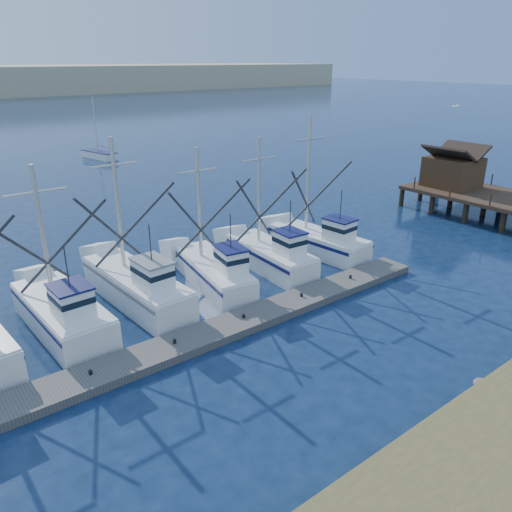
{
  "coord_description": "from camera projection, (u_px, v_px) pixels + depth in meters",
  "views": [
    {
      "loc": [
        -19.51,
        -12.05,
        12.76
      ],
      "look_at": [
        -3.9,
        8.0,
        2.66
      ],
      "focal_mm": 35.0,
      "sensor_mm": 36.0,
      "label": 1
    }
  ],
  "objects": [
    {
      "name": "ground",
      "position": [
        417.0,
        335.0,
        24.69
      ],
      "size": [
        500.0,
        500.0,
        0.0
      ],
      "primitive_type": "plane",
      "color": "#0C1C36",
      "rests_on": "ground"
    },
    {
      "name": "floating_dock",
      "position": [
        193.0,
        340.0,
        23.86
      ],
      "size": [
        30.72,
        2.1,
        0.41
      ],
      "primitive_type": "cube",
      "rotation": [
        0.0,
        0.0,
        -0.0
      ],
      "color": "#57524E",
      "rests_on": "ground"
    },
    {
      "name": "timber_pier",
      "position": [
        489.0,
        187.0,
        42.21
      ],
      "size": [
        7.0,
        20.0,
        8.0
      ],
      "color": "black",
      "rests_on": "ground"
    },
    {
      "name": "trawler_fleet",
      "position": [
        144.0,
        291.0,
        27.08
      ],
      "size": [
        29.64,
        8.75,
        9.3
      ],
      "color": "white",
      "rests_on": "ground"
    },
    {
      "name": "sailboat_near",
      "position": [
        100.0,
        155.0,
        67.96
      ],
      "size": [
        2.98,
        6.11,
        8.1
      ],
      "rotation": [
        0.0,
        0.0,
        0.21
      ],
      "color": "white",
      "rests_on": "ground"
    },
    {
      "name": "flying_gull",
      "position": [
        454.0,
        106.0,
        37.02
      ],
      "size": [
        1.17,
        0.21,
        0.21
      ],
      "color": "white",
      "rests_on": "ground"
    }
  ]
}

